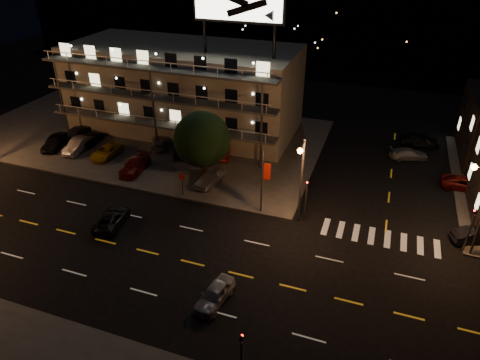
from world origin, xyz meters
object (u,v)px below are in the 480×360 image
(tree, at_px, (202,141))
(lot_car_2, at_px, (106,151))
(lot_car_7, at_px, (159,141))
(road_car_east, at_px, (215,294))
(road_car_west, at_px, (112,219))
(side_car_0, at_px, (476,236))
(lot_car_4, at_px, (210,178))

(tree, relative_size, lot_car_2, 1.67)
(lot_car_7, bearing_deg, road_car_east, 102.64)
(tree, bearing_deg, lot_car_2, 175.24)
(lot_car_2, height_order, road_car_west, lot_car_2)
(side_car_0, height_order, road_car_east, road_car_east)
(road_car_east, bearing_deg, side_car_0, 45.34)
(lot_car_4, height_order, road_car_west, lot_car_4)
(side_car_0, distance_m, road_car_east, 22.20)
(road_car_east, bearing_deg, tree, 125.12)
(lot_car_2, height_order, lot_car_4, lot_car_4)
(lot_car_7, distance_m, road_car_west, 15.55)
(tree, distance_m, lot_car_7, 10.35)
(tree, height_order, road_car_east, tree)
(side_car_0, distance_m, road_car_west, 30.79)
(tree, height_order, side_car_0, tree)
(lot_car_7, bearing_deg, lot_car_4, 121.76)
(tree, relative_size, lot_car_7, 1.67)
(lot_car_2, bearing_deg, road_car_east, -39.22)
(lot_car_2, xyz_separation_m, side_car_0, (37.75, -2.92, -0.11))
(lot_car_2, distance_m, road_car_west, 13.44)
(tree, relative_size, road_car_east, 1.91)
(road_car_west, bearing_deg, lot_car_2, -62.09)
(tree, distance_m, lot_car_2, 13.01)
(side_car_0, xyz_separation_m, road_car_west, (-29.76, -7.89, -0.02))
(tree, height_order, lot_car_7, tree)
(lot_car_4, relative_size, lot_car_7, 0.97)
(side_car_0, relative_size, road_car_east, 1.02)
(lot_car_2, height_order, side_car_0, lot_car_2)
(lot_car_4, distance_m, side_car_0, 24.31)
(lot_car_7, distance_m, road_car_east, 25.72)
(road_car_west, bearing_deg, road_car_east, 147.29)
(tree, relative_size, side_car_0, 1.87)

